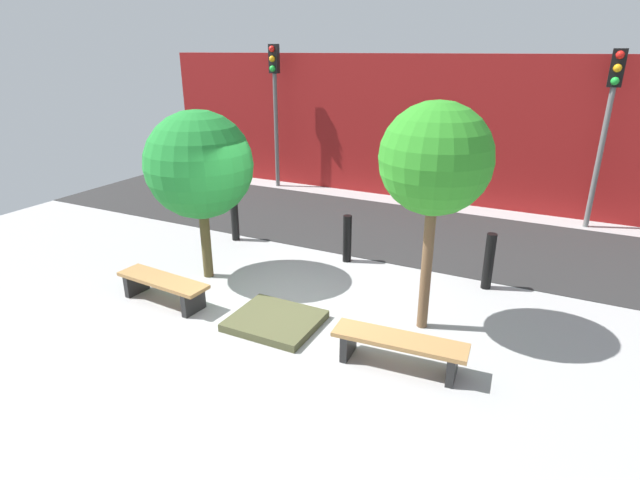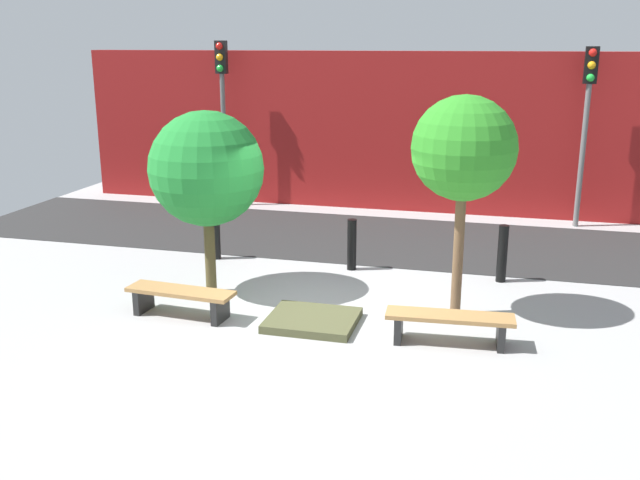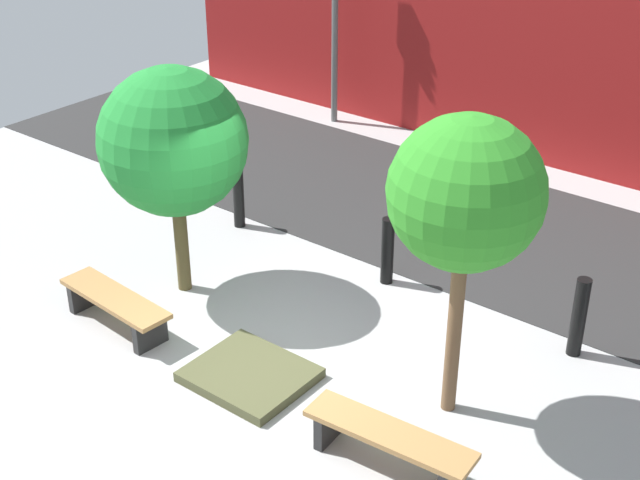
# 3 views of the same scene
# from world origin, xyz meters

# --- Properties ---
(ground_plane) EXTENTS (18.00, 18.00, 0.00)m
(ground_plane) POSITION_xyz_m (0.00, 0.00, 0.00)
(ground_plane) COLOR #9D9D9D
(road_strip) EXTENTS (18.00, 3.86, 0.01)m
(road_strip) POSITION_xyz_m (0.00, 4.76, 0.01)
(road_strip) COLOR #292929
(road_strip) RESTS_ON ground
(building_facade) EXTENTS (16.20, 0.50, 3.83)m
(building_facade) POSITION_xyz_m (0.00, 7.75, 1.91)
(building_facade) COLOR maroon
(building_facade) RESTS_ON ground
(bench_left) EXTENTS (1.70, 0.57, 0.43)m
(bench_left) POSITION_xyz_m (-2.01, -0.35, 0.31)
(bench_left) COLOR black
(bench_left) RESTS_ON ground
(bench_right) EXTENTS (1.78, 0.56, 0.43)m
(bench_right) POSITION_xyz_m (2.01, -0.35, 0.31)
(bench_right) COLOR black
(bench_right) RESTS_ON ground
(planter_bed) EXTENTS (1.30, 1.12, 0.12)m
(planter_bed) POSITION_xyz_m (0.00, -0.15, 0.06)
(planter_bed) COLOR #48492D
(planter_bed) RESTS_ON ground
(tree_behind_left_bench) EXTENTS (1.85, 1.85, 3.01)m
(tree_behind_left_bench) POSITION_xyz_m (-2.01, 0.80, 2.07)
(tree_behind_left_bench) COLOR #4F4425
(tree_behind_left_bench) RESTS_ON ground
(tree_behind_right_bench) EXTENTS (1.53, 1.53, 3.32)m
(tree_behind_right_bench) POSITION_xyz_m (2.01, 0.80, 2.54)
(tree_behind_right_bench) COLOR brown
(tree_behind_right_bench) RESTS_ON ground
(bollard_far_left) EXTENTS (0.17, 0.17, 0.93)m
(bollard_far_left) POSITION_xyz_m (-2.66, 2.58, 0.47)
(bollard_far_left) COLOR black
(bollard_far_left) RESTS_ON ground
(bollard_left) EXTENTS (0.17, 0.17, 0.94)m
(bollard_left) POSITION_xyz_m (0.00, 2.58, 0.47)
(bollard_left) COLOR black
(bollard_left) RESTS_ON ground
(bollard_center) EXTENTS (0.17, 0.17, 1.01)m
(bollard_center) POSITION_xyz_m (2.66, 2.58, 0.51)
(bollard_center) COLOR black
(bollard_center) RESTS_ON ground
(traffic_light_west) EXTENTS (0.28, 0.27, 4.06)m
(traffic_light_west) POSITION_xyz_m (-4.24, 6.97, 2.79)
(traffic_light_west) COLOR #5A5A5A
(traffic_light_west) RESTS_ON ground
(traffic_light_mid_west) EXTENTS (0.28, 0.27, 3.94)m
(traffic_light_mid_west) POSITION_xyz_m (4.24, 6.97, 2.71)
(traffic_light_mid_west) COLOR slate
(traffic_light_mid_west) RESTS_ON ground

